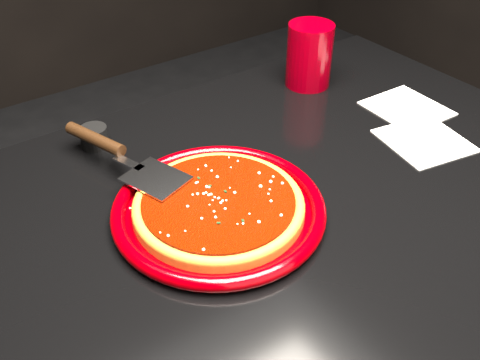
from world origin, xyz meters
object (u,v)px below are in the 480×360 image
(table, at_px, (260,358))
(cup, at_px, (309,55))
(plate, at_px, (219,209))
(pizza_server, at_px, (124,155))
(ramekin, at_px, (94,137))

(table, bearing_deg, cup, 40.26)
(plate, distance_m, pizza_server, 0.18)
(pizza_server, relative_size, ramekin, 6.46)
(pizza_server, height_order, ramekin, pizza_server)
(cup, bearing_deg, table, -139.74)
(ramekin, bearing_deg, pizza_server, -87.24)
(plate, height_order, pizza_server, pizza_server)
(table, relative_size, cup, 9.30)
(cup, xyz_separation_m, ramekin, (-0.46, 0.04, -0.05))
(table, height_order, cup, cup)
(plate, bearing_deg, ramekin, 104.45)
(cup, relative_size, ramekin, 2.73)
(table, relative_size, plate, 3.80)
(pizza_server, bearing_deg, cup, -9.56)
(cup, distance_m, ramekin, 0.46)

